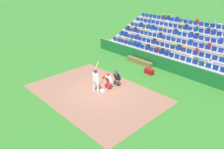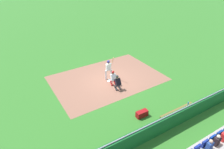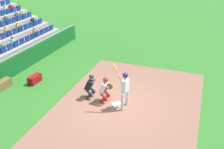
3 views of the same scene
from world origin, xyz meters
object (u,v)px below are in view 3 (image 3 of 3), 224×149
Objects in this scene: home_plate_umpire at (90,85)px; equipment_duffel_bag at (35,79)px; home_plate_marker at (117,104)px; batter_at_plate at (125,86)px; catcher_crouching at (105,88)px.

home_plate_umpire is 1.59× the size of equipment_duffel_bag.
batter_at_plate reaches higher than home_plate_marker.
home_plate_umpire is at bearing -95.84° from home_plate_marker.
equipment_duffel_bag is at bearing -94.83° from catcher_crouching.
home_plate_marker is at bearing 86.34° from equipment_duffel_bag.
batter_at_plate reaches higher than equipment_duffel_bag.
home_plate_marker is 4.94m from equipment_duffel_bag.
equipment_duffel_bag is at bearing -95.57° from batter_at_plate.
equipment_duffel_bag is (-0.52, -5.31, -0.88)m from batter_at_plate.
batter_at_plate reaches higher than home_plate_umpire.
catcher_crouching is at bearing 84.88° from home_plate_umpire.
home_plate_marker is at bearing 84.16° from home_plate_umpire.
batter_at_plate is 1.71× the size of home_plate_umpire.
catcher_crouching reaches higher than equipment_duffel_bag.
catcher_crouching is at bearing 86.58° from equipment_duffel_bag.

